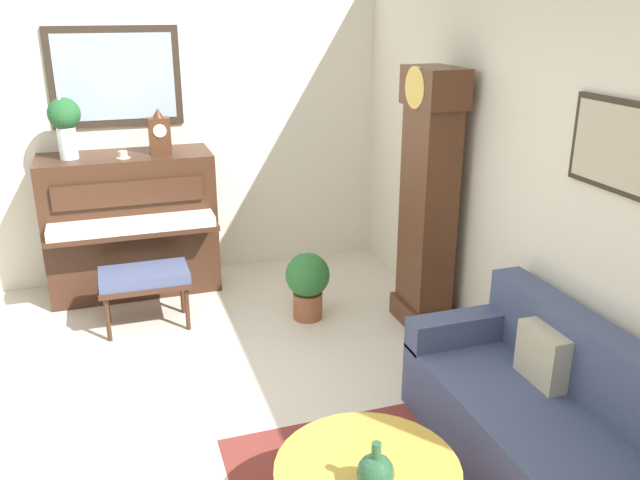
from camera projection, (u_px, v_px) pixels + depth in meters
ground_plane at (169, 437)px, 4.02m from camera, size 6.40×6.00×0.10m
wall_left at (124, 127)px, 5.84m from camera, size 0.13×4.90×2.80m
wall_back at (532, 176)px, 4.22m from camera, size 5.30×0.13×2.80m
piano at (131, 224)px, 5.77m from camera, size 0.87×1.44×1.23m
piano_bench at (144, 279)px, 5.16m from camera, size 0.42×0.70×0.48m
grandfather_clock at (428, 209)px, 5.03m from camera, size 0.52×0.34×2.03m
couch at (558, 429)px, 3.50m from camera, size 1.90×0.80×0.84m
coffee_table at (367, 472)px, 3.08m from camera, size 0.88×0.88×0.41m
mantel_clock at (159, 133)px, 5.60m from camera, size 0.13×0.18×0.38m
flower_vase at (65, 121)px, 5.33m from camera, size 0.26×0.26×0.58m
teacup at (123, 155)px, 5.44m from camera, size 0.12×0.12×0.06m
green_jug at (376, 472)px, 2.91m from camera, size 0.17×0.17×0.24m
potted_plant at (308, 281)px, 5.33m from camera, size 0.36×0.36×0.56m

